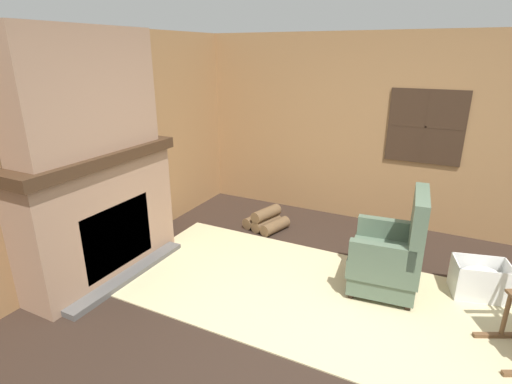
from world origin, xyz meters
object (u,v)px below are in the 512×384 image
(oil_lamp_vase, at_px, (38,151))
(storage_case, at_px, (115,137))
(laundry_basket, at_px, (480,279))
(armchair, at_px, (390,256))
(firewood_stack, at_px, (266,221))

(oil_lamp_vase, xyz_separation_m, storage_case, (0.00, 0.86, -0.04))
(laundry_basket, bearing_deg, armchair, -159.52)
(oil_lamp_vase, bearing_deg, storage_case, 89.99)
(oil_lamp_vase, relative_size, storage_case, 1.44)
(firewood_stack, bearing_deg, storage_case, -128.14)
(laundry_basket, xyz_separation_m, oil_lamp_vase, (-3.53, -1.76, 1.23))
(firewood_stack, height_order, storage_case, storage_case)
(laundry_basket, bearing_deg, storage_case, -165.65)
(firewood_stack, height_order, oil_lamp_vase, oil_lamp_vase)
(armchair, bearing_deg, firewood_stack, -30.27)
(firewood_stack, xyz_separation_m, laundry_basket, (2.45, -0.47, 0.07))
(armchair, bearing_deg, oil_lamp_vase, 22.68)
(firewood_stack, height_order, laundry_basket, laundry_basket)
(storage_case, bearing_deg, laundry_basket, 14.35)
(armchair, height_order, laundry_basket, armchair)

